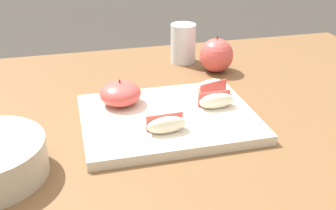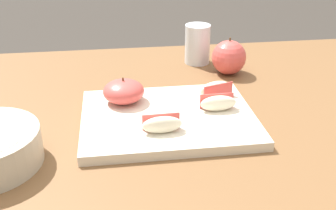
% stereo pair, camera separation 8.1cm
% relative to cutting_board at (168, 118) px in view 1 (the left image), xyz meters
% --- Properties ---
extents(dining_table, '(1.22, 0.79, 0.76)m').
position_rel_cutting_board_xyz_m(dining_table, '(0.07, 0.08, -0.13)').
color(dining_table, brown).
rests_on(dining_table, ground_plane).
extents(cutting_board, '(0.34, 0.27, 0.02)m').
position_rel_cutting_board_xyz_m(cutting_board, '(0.00, 0.00, 0.00)').
color(cutting_board, beige).
rests_on(cutting_board, dining_table).
extents(apple_half_skin_up, '(0.09, 0.09, 0.05)m').
position_rel_cutting_board_xyz_m(apple_half_skin_up, '(-0.08, 0.07, 0.03)').
color(apple_half_skin_up, '#D14C47').
rests_on(apple_half_skin_up, cutting_board).
extents(apple_wedge_front, '(0.07, 0.03, 0.03)m').
position_rel_cutting_board_xyz_m(apple_wedge_front, '(-0.02, -0.07, 0.03)').
color(apple_wedge_front, '#F4EACC').
rests_on(apple_wedge_front, cutting_board).
extents(apple_wedge_back, '(0.07, 0.03, 0.03)m').
position_rel_cutting_board_xyz_m(apple_wedge_back, '(0.10, 0.00, 0.03)').
color(apple_wedge_back, '#F4EACC').
rests_on(apple_wedge_back, cutting_board).
extents(apple_wedge_near_knife, '(0.08, 0.05, 0.03)m').
position_rel_cutting_board_xyz_m(apple_wedge_near_knife, '(0.11, 0.07, 0.03)').
color(apple_wedge_near_knife, '#F4EACC').
rests_on(apple_wedge_near_knife, cutting_board).
extents(whole_apple_pink_lady, '(0.09, 0.09, 0.10)m').
position_rel_cutting_board_xyz_m(whole_apple_pink_lady, '(0.19, 0.24, 0.03)').
color(whole_apple_pink_lady, '#D14C47').
rests_on(whole_apple_pink_lady, dining_table).
extents(drinking_glass_water, '(0.07, 0.07, 0.10)m').
position_rel_cutting_board_xyz_m(drinking_glass_water, '(0.13, 0.33, 0.04)').
color(drinking_glass_water, silver).
rests_on(drinking_glass_water, dining_table).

